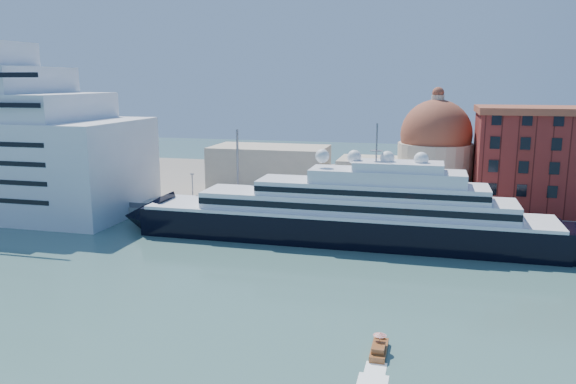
# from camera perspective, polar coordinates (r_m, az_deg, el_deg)

# --- Properties ---
(ground) EXTENTS (400.00, 400.00, 0.00)m
(ground) POSITION_cam_1_polar(r_m,az_deg,el_deg) (90.33, 0.11, -8.75)
(ground) COLOR #365D5A
(ground) RESTS_ON ground
(quay) EXTENTS (180.00, 10.00, 2.50)m
(quay) POSITION_cam_1_polar(r_m,az_deg,el_deg) (121.80, 4.04, -2.86)
(quay) COLOR gray
(quay) RESTS_ON ground
(land) EXTENTS (260.00, 72.00, 2.00)m
(land) POSITION_cam_1_polar(r_m,az_deg,el_deg) (161.45, 6.66, 0.52)
(land) COLOR slate
(land) RESTS_ON ground
(quay_fence) EXTENTS (180.00, 0.10, 1.20)m
(quay_fence) POSITION_cam_1_polar(r_m,az_deg,el_deg) (117.06, 3.66, -2.50)
(quay_fence) COLOR slate
(quay_fence) RESTS_ON quay
(superyacht) EXTENTS (90.55, 12.55, 27.06)m
(superyacht) POSITION_cam_1_polar(r_m,az_deg,el_deg) (110.05, 4.27, -2.56)
(superyacht) COLOR black
(superyacht) RESTS_ON ground
(service_barge) EXTENTS (11.17, 4.36, 2.46)m
(service_barge) POSITION_cam_1_polar(r_m,az_deg,el_deg) (132.48, -21.00, -2.68)
(service_barge) COLOR white
(service_barge) RESTS_ON ground
(water_taxi) EXTENTS (1.82, 5.31, 2.52)m
(water_taxi) POSITION_cam_1_polar(r_m,az_deg,el_deg) (67.77, 9.23, -15.47)
(water_taxi) COLOR brown
(water_taxi) RESTS_ON ground
(warehouse) EXTENTS (43.00, 19.00, 23.25)m
(warehouse) POSITION_cam_1_polar(r_m,az_deg,el_deg) (138.91, 27.20, 2.94)
(warehouse) COLOR maroon
(warehouse) RESTS_ON land
(church) EXTENTS (66.00, 18.00, 25.50)m
(church) POSITION_cam_1_polar(r_m,az_deg,el_deg) (142.15, 8.36, 3.06)
(church) COLOR beige
(church) RESTS_ON land
(lamp_posts) EXTENTS (120.80, 2.40, 18.00)m
(lamp_posts) POSITION_cam_1_polar(r_m,az_deg,el_deg) (121.19, -1.95, 1.25)
(lamp_posts) COLOR slate
(lamp_posts) RESTS_ON quay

